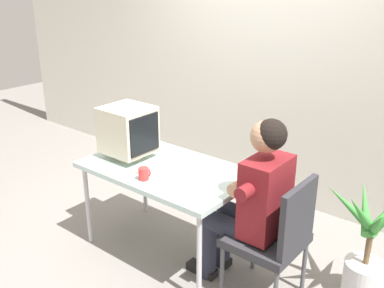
{
  "coord_description": "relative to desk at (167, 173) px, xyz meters",
  "views": [
    {
      "loc": [
        2.08,
        -2.25,
        2.09
      ],
      "look_at": [
        0.25,
        0.0,
        0.97
      ],
      "focal_mm": 41.53,
      "sensor_mm": 36.0,
      "label": 1
    }
  ],
  "objects": [
    {
      "name": "ground_plane",
      "position": [
        0.0,
        0.0,
        -0.67
      ],
      "size": [
        12.0,
        12.0,
        0.0
      ],
      "primitive_type": "plane",
      "color": "gray"
    },
    {
      "name": "wall_back",
      "position": [
        0.3,
        1.4,
        0.83
      ],
      "size": [
        8.0,
        0.1,
        3.0
      ],
      "primitive_type": "cube",
      "color": "silver",
      "rests_on": "ground_plane"
    },
    {
      "name": "desk",
      "position": [
        0.0,
        0.0,
        0.0
      ],
      "size": [
        1.27,
        0.77,
        0.72
      ],
      "color": "#B7B7BC",
      "rests_on": "ground_plane"
    },
    {
      "name": "crt_monitor",
      "position": [
        -0.36,
        -0.04,
        0.28
      ],
      "size": [
        0.37,
        0.35,
        0.41
      ],
      "color": "beige",
      "rests_on": "desk"
    },
    {
      "name": "keyboard",
      "position": [
        -0.05,
        0.01,
        0.07
      ],
      "size": [
        0.17,
        0.48,
        0.03
      ],
      "color": "beige",
      "rests_on": "desk"
    },
    {
      "name": "office_chair",
      "position": [
        0.94,
        0.02,
        -0.17
      ],
      "size": [
        0.47,
        0.47,
        0.9
      ],
      "color": "#4C4C51",
      "rests_on": "ground_plane"
    },
    {
      "name": "person_seated",
      "position": [
        0.75,
        0.02,
        0.03
      ],
      "size": [
        0.67,
        0.55,
        1.27
      ],
      "color": "maroon",
      "rests_on": "ground_plane"
    },
    {
      "name": "potted_plant",
      "position": [
        1.41,
        0.43,
        -0.31
      ],
      "size": [
        0.62,
        0.61,
        0.86
      ],
      "color": "silver",
      "rests_on": "ground_plane"
    },
    {
      "name": "desk_mug",
      "position": [
        0.02,
        -0.25,
        0.1
      ],
      "size": [
        0.07,
        0.08,
        0.09
      ],
      "color": "red",
      "rests_on": "desk"
    }
  ]
}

